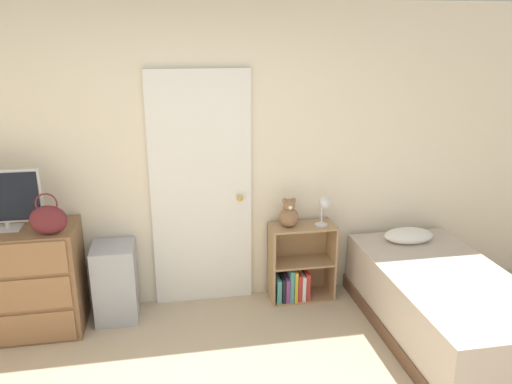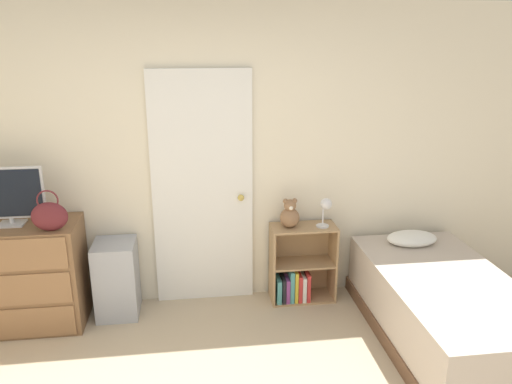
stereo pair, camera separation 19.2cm
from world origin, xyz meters
TOP-DOWN VIEW (x-y plane):
  - wall_back at (0.00, 2.11)m, footprint 10.00×0.06m
  - door_closed at (-0.01, 2.06)m, footprint 0.85×0.09m
  - dresser at (-1.49, 1.81)m, footprint 0.96×0.51m
  - tv at (-1.50, 1.82)m, footprint 0.54×0.16m
  - handbag at (-1.16, 1.65)m, footprint 0.27×0.10m
  - storage_bin at (-0.76, 1.88)m, footprint 0.34×0.37m
  - bookshelf at (0.81, 1.93)m, footprint 0.57×0.28m
  - teddy_bear at (0.72, 1.93)m, footprint 0.17×0.17m
  - desk_lamp at (1.02, 1.89)m, footprint 0.13×0.12m
  - bed at (1.79, 1.15)m, footprint 0.98×1.85m

SIDE VIEW (x-z plane):
  - bookshelf at x=0.81m, z-range -0.08..0.61m
  - bed at x=1.79m, z-range -0.05..0.59m
  - storage_bin at x=-0.76m, z-range 0.00..0.65m
  - dresser at x=-1.49m, z-range 0.00..0.87m
  - teddy_bear at x=0.72m, z-range 0.68..0.94m
  - desk_lamp at x=1.02m, z-range 0.75..1.01m
  - handbag at x=-1.16m, z-range 0.83..1.15m
  - door_closed at x=-0.01m, z-range 0.00..2.03m
  - tv at x=-1.50m, z-range 0.88..1.34m
  - wall_back at x=0.00m, z-range 0.00..2.55m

